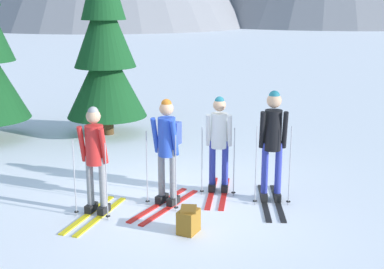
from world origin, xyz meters
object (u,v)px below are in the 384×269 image
(backpack_on_snow_front, at_px, (189,220))
(skier_in_red, at_px, (95,156))
(skier_in_white, at_px, (219,141))
(skier_in_blue, at_px, (167,146))
(pine_tree_near, at_px, (105,47))
(skier_in_black, at_px, (273,139))

(backpack_on_snow_front, bearing_deg, skier_in_red, 157.96)
(skier_in_red, bearing_deg, skier_in_white, 30.55)
(skier_in_red, bearing_deg, skier_in_blue, 24.17)
(skier_in_red, distance_m, pine_tree_near, 5.27)
(skier_in_blue, xyz_separation_m, skier_in_white, (0.81, 0.63, -0.07))
(skier_in_black, relative_size, pine_tree_near, 0.39)
(skier_in_white, relative_size, pine_tree_near, 0.35)
(pine_tree_near, xyz_separation_m, backpack_on_snow_front, (2.44, -5.63, -1.98))
(pine_tree_near, bearing_deg, skier_in_red, -79.08)
(skier_in_blue, distance_m, backpack_on_snow_front, 1.40)
(skier_in_blue, bearing_deg, skier_in_white, 37.74)
(skier_in_red, height_order, skier_in_blue, skier_in_blue)
(skier_in_black, bearing_deg, backpack_on_snow_front, -133.29)
(skier_in_red, bearing_deg, backpack_on_snow_front, -22.04)
(skier_in_red, bearing_deg, skier_in_black, 15.24)
(skier_in_blue, bearing_deg, pine_tree_near, 113.93)
(pine_tree_near, bearing_deg, skier_in_black, -49.18)
(skier_in_red, height_order, pine_tree_near, pine_tree_near)
(skier_in_red, relative_size, skier_in_white, 1.01)
(skier_in_red, relative_size, backpack_on_snow_front, 4.39)
(skier_in_white, xyz_separation_m, skier_in_black, (0.87, -0.35, 0.14))
(skier_in_black, bearing_deg, pine_tree_near, 130.82)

